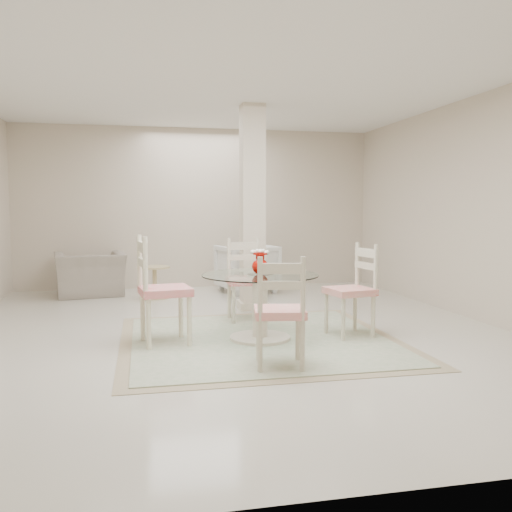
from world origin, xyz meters
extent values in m
plane|color=beige|center=(0.00, 0.00, 0.00)|extent=(7.00, 7.00, 0.00)
cube|color=beige|center=(0.00, 3.50, 1.35)|extent=(6.00, 0.02, 2.70)
cube|color=beige|center=(0.00, -3.50, 1.35)|extent=(6.00, 0.02, 2.70)
cube|color=beige|center=(3.00, 0.00, 1.35)|extent=(0.02, 7.00, 2.70)
cube|color=white|center=(0.00, 0.00, 2.70)|extent=(6.00, 7.00, 0.02)
cube|color=beige|center=(0.50, 1.30, 1.35)|extent=(0.30, 0.30, 2.70)
cube|color=tan|center=(0.22, -0.47, 0.00)|extent=(2.79, 2.79, 0.01)
cube|color=beige|center=(0.22, -0.47, 0.01)|extent=(2.56, 2.56, 0.01)
cylinder|color=beige|center=(0.22, -0.47, 0.02)|extent=(0.62, 0.62, 0.05)
cylinder|color=beige|center=(0.22, -0.47, 0.35)|extent=(0.15, 0.15, 0.64)
cylinder|color=beige|center=(0.22, -0.47, 0.66)|extent=(0.25, 0.25, 0.03)
cylinder|color=white|center=(0.22, -0.47, 0.68)|extent=(1.18, 1.18, 0.01)
ellipsoid|color=#AD0D05|center=(0.22, -0.47, 0.76)|extent=(0.17, 0.17, 0.16)
cylinder|color=#AD0D05|center=(0.22, -0.47, 0.86)|extent=(0.09, 0.09, 0.05)
cylinder|color=#AD0D05|center=(0.22, -0.47, 0.89)|extent=(0.14, 0.14, 0.02)
ellipsoid|color=white|center=(0.22, -0.47, 0.91)|extent=(0.10, 0.10, 0.04)
ellipsoid|color=white|center=(0.27, -0.45, 0.90)|extent=(0.10, 0.10, 0.04)
ellipsoid|color=white|center=(0.17, -0.44, 0.90)|extent=(0.10, 0.10, 0.04)
cylinder|color=beige|center=(0.97, -0.36, 0.23)|extent=(0.04, 0.04, 0.45)
cylinder|color=beige|center=(1.02, -0.71, 0.23)|extent=(0.04, 0.04, 0.45)
cylinder|color=beige|center=(1.31, -0.30, 0.23)|extent=(0.04, 0.04, 0.45)
cylinder|color=beige|center=(1.37, -0.65, 0.23)|extent=(0.04, 0.04, 0.45)
cube|color=red|center=(1.17, -0.50, 0.48)|extent=(0.50, 0.50, 0.07)
cube|color=beige|center=(1.36, -0.47, 0.81)|extent=(0.11, 0.39, 0.53)
cylinder|color=beige|center=(0.08, 0.31, 0.23)|extent=(0.04, 0.04, 0.45)
cylinder|color=beige|center=(0.43, 0.30, 0.23)|extent=(0.04, 0.04, 0.45)
cylinder|color=beige|center=(0.08, 0.66, 0.23)|extent=(0.04, 0.04, 0.45)
cylinder|color=beige|center=(0.44, 0.66, 0.23)|extent=(0.04, 0.04, 0.45)
cube|color=red|center=(0.26, 0.48, 0.49)|extent=(0.44, 0.44, 0.07)
cube|color=beige|center=(0.26, 0.68, 0.82)|extent=(0.40, 0.05, 0.53)
cylinder|color=#F3ECC8|center=(-0.51, -0.59, 0.25)|extent=(0.05, 0.05, 0.50)
cylinder|color=#F3ECC8|center=(-0.56, -0.21, 0.25)|extent=(0.05, 0.05, 0.50)
cylinder|color=#F3ECC8|center=(-0.90, -0.65, 0.25)|extent=(0.05, 0.05, 0.50)
cylinder|color=#F3ECC8|center=(-0.95, -0.26, 0.25)|extent=(0.05, 0.05, 0.50)
cube|color=red|center=(-0.73, -0.43, 0.54)|extent=(0.54, 0.54, 0.08)
cube|color=#F3ECC8|center=(-0.94, -0.46, 0.90)|extent=(0.11, 0.44, 0.59)
cylinder|color=beige|center=(0.38, -1.28, 0.22)|extent=(0.04, 0.04, 0.44)
cylinder|color=beige|center=(0.04, -1.21, 0.22)|extent=(0.04, 0.04, 0.44)
cylinder|color=beige|center=(0.32, -1.62, 0.22)|extent=(0.04, 0.04, 0.44)
cylinder|color=beige|center=(-0.02, -1.55, 0.22)|extent=(0.04, 0.04, 0.44)
cube|color=red|center=(0.18, -1.41, 0.48)|extent=(0.49, 0.49, 0.07)
cube|color=beige|center=(0.15, -1.60, 0.80)|extent=(0.39, 0.11, 0.52)
imported|color=gray|center=(-1.74, 2.88, 0.33)|extent=(1.16, 1.05, 0.67)
imported|color=white|center=(0.70, 2.73, 0.39)|extent=(1.01, 1.02, 0.78)
cylinder|color=tan|center=(-0.77, 2.45, 0.02)|extent=(0.44, 0.44, 0.04)
cylinder|color=tan|center=(-0.77, 2.45, 0.24)|extent=(0.06, 0.06, 0.42)
cylinder|color=tan|center=(-0.77, 2.45, 0.47)|extent=(0.46, 0.46, 0.03)
camera|label=1|loc=(-0.94, -5.77, 1.34)|focal=38.00mm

